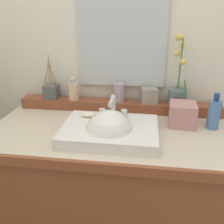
# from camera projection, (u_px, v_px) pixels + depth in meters

# --- Properties ---
(wall_back) EXTENTS (2.71, 0.20, 2.80)m
(wall_back) POSITION_uv_depth(u_px,v_px,m) (123.00, 7.00, 1.39)
(wall_back) COLOR silver
(wall_back) RESTS_ON ground
(vanity_cabinet) EXTENTS (1.23, 0.61, 0.84)m
(vanity_cabinet) POSITION_uv_depth(u_px,v_px,m) (113.00, 196.00, 1.39)
(vanity_cabinet) COLOR brown
(vanity_cabinet) RESTS_ON ground
(back_ledge) EXTENTS (1.15, 0.09, 0.06)m
(back_ledge) POSITION_uv_depth(u_px,v_px,m) (119.00, 106.00, 1.44)
(back_ledge) COLOR brown
(back_ledge) RESTS_ON vanity_cabinet
(sink_basin) EXTENTS (0.44, 0.32, 0.26)m
(sink_basin) POSITION_uv_depth(u_px,v_px,m) (110.00, 133.00, 1.15)
(sink_basin) COLOR white
(sink_basin) RESTS_ON vanity_cabinet
(soap_bar) EXTENTS (0.07, 0.04, 0.02)m
(soap_bar) POSITION_uv_depth(u_px,v_px,m) (88.00, 115.00, 1.24)
(soap_bar) COLOR beige
(soap_bar) RESTS_ON sink_basin
(potted_plant) EXTENTS (0.10, 0.10, 0.38)m
(potted_plant) POSITION_uv_depth(u_px,v_px,m) (178.00, 89.00, 1.35)
(potted_plant) COLOR slate
(potted_plant) RESTS_ON back_ledge
(soap_dispenser) EXTENTS (0.06, 0.06, 0.13)m
(soap_dispenser) POSITION_uv_depth(u_px,v_px,m) (73.00, 91.00, 1.44)
(soap_dispenser) COLOR beige
(soap_dispenser) RESTS_ON back_ledge
(tumbler_cup) EXTENTS (0.07, 0.07, 0.11)m
(tumbler_cup) POSITION_uv_depth(u_px,v_px,m) (118.00, 92.00, 1.41)
(tumbler_cup) COLOR #A191A6
(tumbler_cup) RESTS_ON back_ledge
(reed_diffuser) EXTENTS (0.08, 0.10, 0.26)m
(reed_diffuser) POSITION_uv_depth(u_px,v_px,m) (52.00, 91.00, 1.47)
(reed_diffuser) COLOR #4A5150
(reed_diffuser) RESTS_ON back_ledge
(trinket_box) EXTENTS (0.10, 0.08, 0.08)m
(trinket_box) POSITION_uv_depth(u_px,v_px,m) (149.00, 96.00, 1.39)
(trinket_box) COLOR gray
(trinket_box) RESTS_ON back_ledge
(lotion_bottle) EXTENTS (0.06, 0.06, 0.18)m
(lotion_bottle) POSITION_uv_depth(u_px,v_px,m) (214.00, 114.00, 1.21)
(lotion_bottle) COLOR #4A79B4
(lotion_bottle) RESTS_ON vanity_cabinet
(tissue_box) EXTENTS (0.14, 0.14, 0.12)m
(tissue_box) POSITION_uv_depth(u_px,v_px,m) (182.00, 114.00, 1.25)
(tissue_box) COLOR tan
(tissue_box) RESTS_ON vanity_cabinet
(mirror) EXTENTS (0.48, 0.02, 0.59)m
(mirror) POSITION_uv_depth(u_px,v_px,m) (122.00, 32.00, 1.33)
(mirror) COLOR silver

